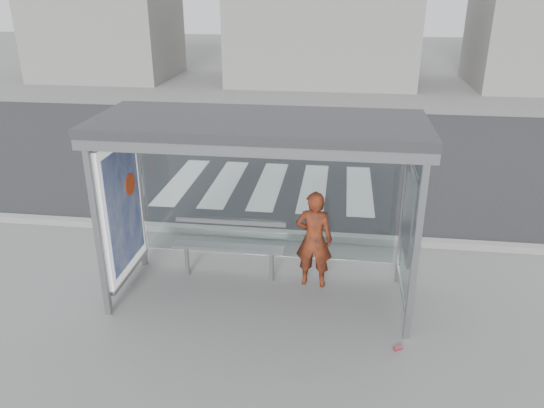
{
  "coord_description": "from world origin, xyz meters",
  "views": [
    {
      "loc": [
        1.04,
        -6.48,
        4.22
      ],
      "look_at": [
        0.14,
        0.2,
        1.38
      ],
      "focal_mm": 35.0,
      "sensor_mm": 36.0,
      "label": 1
    }
  ],
  "objects_px": {
    "bus_shelter": "(232,164)",
    "person": "(314,239)",
    "bench": "(229,246)",
    "soda_can": "(398,348)"
  },
  "relations": [
    {
      "from": "bus_shelter",
      "to": "person",
      "type": "xyz_separation_m",
      "value": [
        1.1,
        0.39,
        -1.23
      ]
    },
    {
      "from": "bus_shelter",
      "to": "person",
      "type": "distance_m",
      "value": 1.7
    },
    {
      "from": "bus_shelter",
      "to": "bench",
      "type": "distance_m",
      "value": 1.54
    },
    {
      "from": "soda_can",
      "to": "bench",
      "type": "bearing_deg",
      "value": 148.74
    },
    {
      "from": "person",
      "to": "bench",
      "type": "distance_m",
      "value": 1.31
    },
    {
      "from": "bench",
      "to": "soda_can",
      "type": "xyz_separation_m",
      "value": [
        2.43,
        -1.48,
        -0.49
      ]
    },
    {
      "from": "bus_shelter",
      "to": "soda_can",
      "type": "xyz_separation_m",
      "value": [
        2.24,
        -1.04,
        -1.95
      ]
    },
    {
      "from": "bus_shelter",
      "to": "person",
      "type": "height_order",
      "value": "bus_shelter"
    },
    {
      "from": "person",
      "to": "soda_can",
      "type": "xyz_separation_m",
      "value": [
        1.15,
        -1.43,
        -0.72
      ]
    },
    {
      "from": "person",
      "to": "bench",
      "type": "height_order",
      "value": "person"
    }
  ]
}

